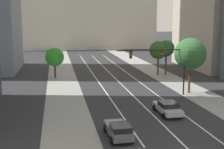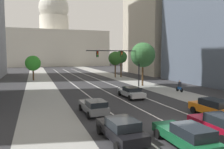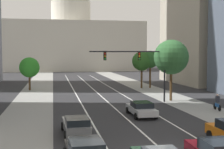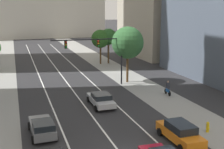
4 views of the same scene
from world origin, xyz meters
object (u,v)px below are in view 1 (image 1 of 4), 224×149
capitol_building (82,16)px  street_tree_near_right (166,48)px  street_tree_far_right (158,50)px  car_gray (119,130)px  street_tree_mid_right (190,54)px  street_tree_mid_left (55,57)px  traffic_signal_mast (163,60)px  car_silver (168,108)px

capitol_building → street_tree_near_right: capitol_building is taller
street_tree_near_right → street_tree_far_right: bearing=-176.1°
car_gray → street_tree_mid_right: bearing=-42.7°
street_tree_mid_right → street_tree_mid_left: (-18.32, 14.95, -1.78)m
street_tree_near_right → street_tree_far_right: street_tree_near_right is taller
capitol_building → street_tree_mid_left: 65.14m
traffic_signal_mast → street_tree_near_right: size_ratio=1.46×
street_tree_near_right → street_tree_mid_right: (-1.84, -14.77, 0.59)m
traffic_signal_mast → street_tree_mid_left: traffic_signal_mast is taller
street_tree_far_right → street_tree_near_right: bearing=3.9°
capitol_building → street_tree_mid_left: bearing=-99.1°
street_tree_far_right → car_gray: bearing=-114.0°
car_silver → street_tree_mid_right: (6.39, 9.10, 4.74)m
car_gray → street_tree_near_right: 33.59m
car_silver → car_gray: size_ratio=1.07×
car_silver → street_tree_mid_right: 12.09m
traffic_signal_mast → street_tree_mid_left: (-14.18, 15.79, -1.18)m
traffic_signal_mast → street_tree_mid_right: size_ratio=1.22×
capitol_building → car_gray: 94.63m
capitol_building → car_silver: 88.57m
car_silver → street_tree_far_right: 24.99m
capitol_building → street_tree_mid_right: bearing=-84.2°
street_tree_far_right → capitol_building: bearing=97.4°
capitol_building → street_tree_far_right: 65.04m
street_tree_mid_right → traffic_signal_mast: bearing=-168.4°
street_tree_mid_left → street_tree_far_right: bearing=-0.9°
car_gray → street_tree_mid_left: bearing=8.0°
capitol_building → street_tree_near_right: 65.12m
car_silver → street_tree_far_right: size_ratio=0.76×
street_tree_mid_left → traffic_signal_mast: bearing=-48.1°
traffic_signal_mast → street_tree_near_right: (5.98, 15.61, 0.02)m
capitol_building → street_tree_far_right: (8.34, -64.15, -6.75)m
traffic_signal_mast → street_tree_near_right: bearing=69.1°
street_tree_far_right → street_tree_mid_left: size_ratio=1.18×
traffic_signal_mast → street_tree_mid_left: 21.26m
capitol_building → street_tree_far_right: bearing=-82.6°
street_tree_mid_left → capitol_building: bearing=80.9°
street_tree_near_right → street_tree_mid_left: (-20.16, 0.18, -1.20)m
car_gray → street_tree_near_right: (14.81, 29.86, 4.13)m
capitol_building → car_gray: capitol_building is taller
traffic_signal_mast → street_tree_far_right: size_ratio=1.49×
car_silver → street_tree_mid_left: bearing=26.0°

